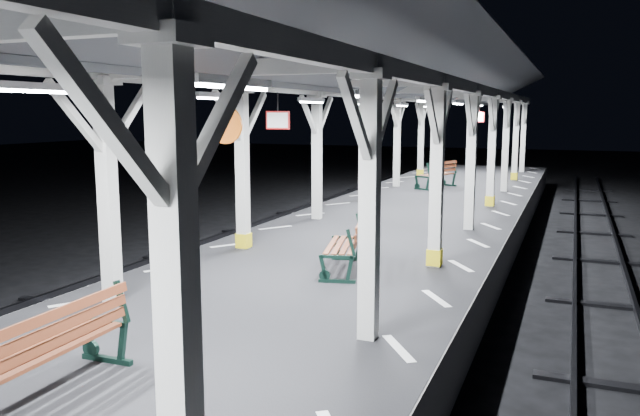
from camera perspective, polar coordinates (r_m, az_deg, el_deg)
The scene contains 10 objects.
ground at distance 10.82m, azimuth -2.67°, elevation -11.92°, with size 120.00×120.00×0.00m, color black.
platform at distance 10.65m, azimuth -2.69°, elevation -9.40°, with size 6.00×50.00×1.00m, color black.
hazard_stripes_left at distance 11.72m, azimuth -13.70°, elevation -5.40°, with size 1.00×48.00×0.01m, color silver.
hazard_stripes_right at distance 9.77m, azimuth 10.58°, elevation -8.13°, with size 1.00×48.00×0.01m, color silver.
track_left at distance 13.57m, azimuth -22.41°, elevation -7.92°, with size 2.20×60.00×0.16m.
track_right at distance 9.93m, azimuth 25.44°, elevation -14.23°, with size 2.20×60.00×0.16m.
canopy at distance 10.14m, azimuth -2.90°, elevation 12.93°, with size 5.40×49.00×4.65m.
bench_near at distance 6.83m, azimuth -23.15°, elevation -11.52°, with size 0.74×1.85×0.99m.
bench_mid at distance 11.13m, azimuth 2.62°, elevation -3.29°, with size 1.02×1.82×0.93m.
bench_far at distance 23.83m, azimuth 10.80°, elevation 3.09°, with size 1.30×2.00×1.02m.
Camera 1 is at (4.27, -9.18, 3.81)m, focal length 35.00 mm.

